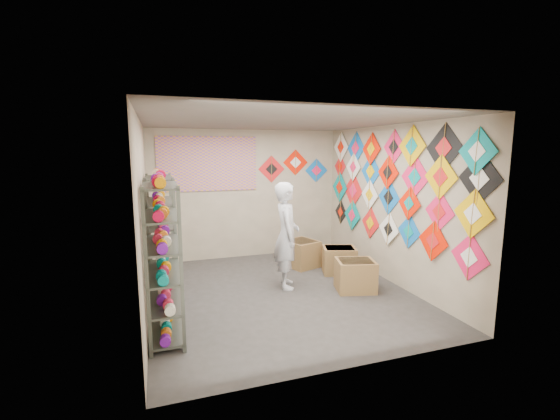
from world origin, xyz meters
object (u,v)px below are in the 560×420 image
object	(u,v)px
shopkeeper	(287,235)
carton_a	(355,275)
carton_b	(339,260)
carton_c	(301,253)
shelf_rack_back	(161,237)
shelf_rack_front	(163,260)

from	to	relation	value
shopkeeper	carton_a	distance (m)	1.30
carton_b	carton_c	world-z (taller)	carton_c
carton_a	carton_b	world-z (taller)	carton_a
carton_b	carton_c	size ratio (longest dim) A/B	1.00
shelf_rack_back	shopkeeper	size ratio (longest dim) A/B	1.08
carton_a	carton_b	distance (m)	0.90
shopkeeper	carton_a	size ratio (longest dim) A/B	2.91
shopkeeper	carton_c	world-z (taller)	shopkeeper
shelf_rack_front	carton_a	distance (m)	3.11
shelf_rack_front	shelf_rack_back	size ratio (longest dim) A/B	1.00
shelf_rack_back	shopkeeper	bearing A→B (deg)	-6.44
shelf_rack_back	carton_c	xyz separation A→B (m)	(2.62, 0.73, -0.69)
shopkeeper	carton_c	xyz separation A→B (m)	(0.65, 0.96, -0.62)
shelf_rack_front	carton_c	bearing A→B (deg)	37.82
shopkeeper	carton_b	size ratio (longest dim) A/B	2.96
carton_b	shelf_rack_front	bearing A→B (deg)	-137.13
carton_a	carton_c	xyz separation A→B (m)	(-0.36, 1.48, 0.01)
shelf_rack_back	carton_a	bearing A→B (deg)	-14.05
carton_b	carton_c	xyz separation A→B (m)	(-0.52, 0.60, 0.02)
carton_a	carton_c	world-z (taller)	carton_c
shelf_rack_front	carton_b	bearing A→B (deg)	24.56
carton_b	carton_a	bearing A→B (deg)	-82.09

